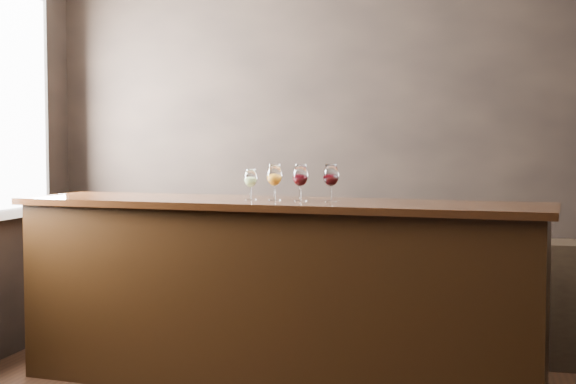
% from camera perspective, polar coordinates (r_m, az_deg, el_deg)
% --- Properties ---
extents(room_shell, '(5.02, 4.52, 2.81)m').
position_cam_1_polar(room_shell, '(3.69, -0.05, 8.96)').
color(room_shell, black).
rests_on(room_shell, ground).
extents(bar_counter, '(3.15, 1.02, 1.08)m').
position_cam_1_polar(bar_counter, '(4.81, -0.90, -7.53)').
color(bar_counter, black).
rests_on(bar_counter, ground).
extents(bar_top, '(3.26, 1.10, 0.04)m').
position_cam_1_polar(bar_top, '(4.74, -0.90, -0.84)').
color(bar_top, black).
rests_on(bar_top, bar_counter).
extents(back_bar_shelf, '(2.26, 0.40, 0.81)m').
position_cam_1_polar(back_bar_shelf, '(5.59, 13.27, -7.48)').
color(back_bar_shelf, black).
rests_on(back_bar_shelf, ground).
extents(glass_white, '(0.08, 0.08, 0.19)m').
position_cam_1_polar(glass_white, '(4.80, -2.68, 0.95)').
color(glass_white, white).
rests_on(glass_white, bar_top).
extents(glass_amber, '(0.09, 0.09, 0.21)m').
position_cam_1_polar(glass_amber, '(4.73, -0.98, 1.14)').
color(glass_amber, white).
rests_on(glass_amber, bar_top).
extents(glass_red_a, '(0.09, 0.09, 0.21)m').
position_cam_1_polar(glass_red_a, '(4.67, 0.87, 1.12)').
color(glass_red_a, white).
rests_on(glass_red_a, bar_top).
extents(glass_red_b, '(0.09, 0.09, 0.22)m').
position_cam_1_polar(glass_red_b, '(4.64, 3.07, 1.14)').
color(glass_red_b, white).
rests_on(glass_red_b, bar_top).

